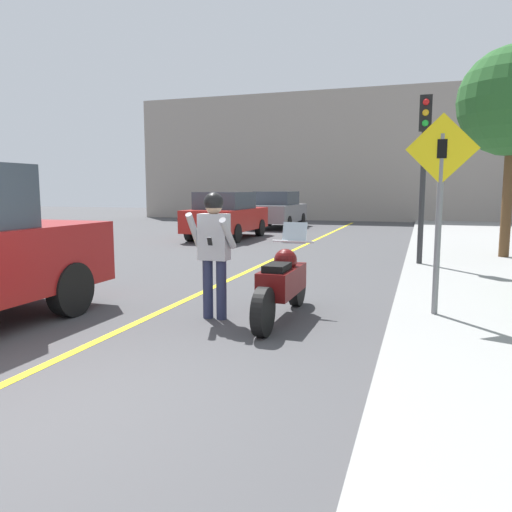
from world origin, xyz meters
TOP-DOWN VIEW (x-y plane):
  - ground_plane at (0.00, 0.00)m, footprint 80.00×80.00m
  - road_center_line at (-0.60, 6.00)m, footprint 0.12×36.00m
  - building_backdrop at (0.00, 26.00)m, footprint 28.00×1.20m
  - motorcycle at (1.18, 3.46)m, footprint 0.62×2.31m
  - person_biker at (0.30, 3.18)m, footprint 0.59×0.47m
  - crossing_sign at (3.16, 3.96)m, footprint 0.91×0.08m
  - traffic_light at (2.92, 8.71)m, footprint 0.26×0.30m
  - parked_car_red at (-3.75, 13.72)m, footprint 1.88×4.20m
  - parked_car_grey at (-3.41, 19.17)m, footprint 1.88×4.20m

SIDE VIEW (x-z plane):
  - ground_plane at x=0.00m, z-range 0.00..0.00m
  - road_center_line at x=-0.60m, z-range 0.00..0.01m
  - motorcycle at x=1.18m, z-range -0.14..1.14m
  - parked_car_red at x=-3.75m, z-range 0.02..1.70m
  - parked_car_grey at x=-3.41m, z-range 0.02..1.70m
  - person_biker at x=0.30m, z-range 0.20..1.92m
  - crossing_sign at x=3.16m, z-range 0.38..3.00m
  - traffic_light at x=2.92m, z-range 0.83..4.50m
  - building_backdrop at x=0.00m, z-range 0.00..7.29m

